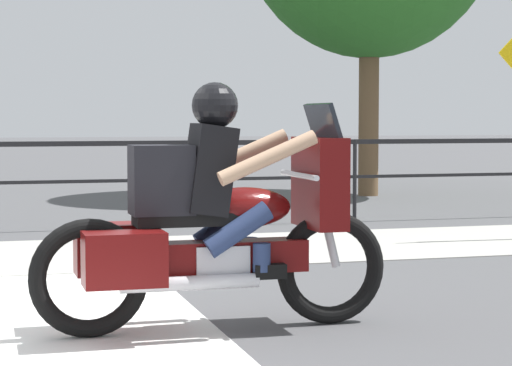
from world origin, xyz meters
The scene contains 1 object.
motorcycle centered at (1.88, -0.31, 0.70)m, with size 2.29×0.76×1.56m.
Camera 1 is at (0.47, -6.35, 1.34)m, focal length 70.00 mm.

